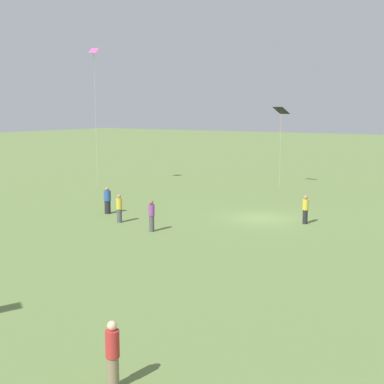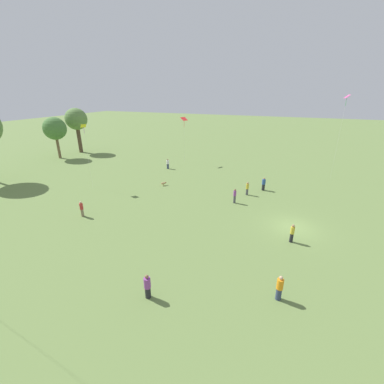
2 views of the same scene
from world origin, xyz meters
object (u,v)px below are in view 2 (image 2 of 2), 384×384
(person_1, at_px, (82,209))
(kite_3, at_px, (184,120))
(person_3, at_px, (264,184))
(dog_0, at_px, (164,183))
(kite_4, at_px, (84,129))
(person_4, at_px, (280,288))
(person_6, at_px, (235,196))
(person_2, at_px, (292,233))
(person_0, at_px, (147,286))
(kite_1, at_px, (346,102))
(person_8, at_px, (247,188))
(person_5, at_px, (168,164))

(person_1, relative_size, kite_3, 0.21)
(person_3, bearing_deg, dog_0, -147.30)
(kite_4, distance_m, dog_0, 12.38)
(person_4, bearing_deg, person_6, -5.06)
(person_2, distance_m, dog_0, 19.27)
(person_6, distance_m, dog_0, 10.85)
(person_0, distance_m, kite_4, 24.23)
(person_0, xyz_separation_m, kite_4, (14.88, 17.81, 6.96))
(kite_1, relative_size, dog_0, 17.24)
(person_0, bearing_deg, person_2, -88.56)
(person_8, distance_m, kite_3, 19.34)
(person_1, relative_size, person_8, 1.01)
(person_2, bearing_deg, person_4, 140.23)
(person_8, height_order, kite_4, kite_4)
(person_3, bearing_deg, person_6, -96.50)
(person_0, xyz_separation_m, kite_3, (31.67, 11.17, 6.78))
(person_5, bearing_deg, kite_1, -76.33)
(kite_1, distance_m, kite_3, 24.59)
(person_1, relative_size, person_3, 0.98)
(person_1, relative_size, person_6, 0.98)
(person_3, xyz_separation_m, person_6, (-5.56, 2.61, 0.04))
(person_3, distance_m, person_4, 19.74)
(person_8, height_order, kite_3, kite_3)
(person_0, bearing_deg, person_3, -60.78)
(dog_0, bearing_deg, person_3, 51.34)
(kite_1, bearing_deg, person_2, 17.90)
(person_5, distance_m, person_6, 17.06)
(person_3, bearing_deg, kite_3, 167.72)
(kite_4, bearing_deg, person_3, -172.83)
(person_2, bearing_deg, person_3, -17.69)
(person_4, bearing_deg, person_1, 48.91)
(person_8, bearing_deg, person_0, -108.31)
(person_2, distance_m, kite_3, 29.65)
(person_5, xyz_separation_m, person_6, (-9.95, -13.86, 0.08))
(person_1, xyz_separation_m, person_6, (9.44, -14.13, 0.02))
(kite_3, bearing_deg, person_2, -64.19)
(person_0, distance_m, person_5, 29.39)
(person_3, distance_m, person_8, 3.00)
(person_0, relative_size, dog_0, 2.52)
(kite_1, height_order, kite_3, kite_1)
(person_5, relative_size, person_6, 0.94)
(person_3, bearing_deg, person_2, -53.12)
(kite_1, xyz_separation_m, kite_3, (0.25, 24.35, -3.39))
(person_1, bearing_deg, person_4, 4.52)
(person_4, relative_size, person_6, 1.01)
(person_3, bearing_deg, kite_4, -142.62)
(person_3, height_order, kite_4, kite_4)
(person_6, bearing_deg, kite_3, 173.37)
(person_5, height_order, kite_4, kite_4)
(person_6, bearing_deg, person_2, -2.13)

